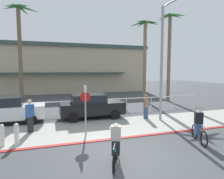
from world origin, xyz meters
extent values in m
plane|color=#424447|center=(0.00, 10.00, 0.00)|extent=(80.00, 80.00, 0.00)
cube|color=#9E9E93|center=(0.00, 4.20, 0.01)|extent=(44.00, 4.00, 0.02)
cube|color=maroon|center=(0.00, 2.20, 0.01)|extent=(44.00, 0.24, 0.03)
cube|color=#BCAD8E|center=(-0.78, 26.47, 3.34)|extent=(25.94, 8.93, 6.69)
cube|color=#384C47|center=(-0.78, 26.47, 6.94)|extent=(26.54, 9.53, 0.50)
cube|color=#384C47|center=(-0.78, 21.50, 3.00)|extent=(18.16, 1.20, 0.16)
cylinder|color=white|center=(0.00, 8.50, 1.00)|extent=(21.00, 0.08, 0.08)
cylinder|color=white|center=(-5.83, 8.50, 0.50)|extent=(0.08, 0.08, 1.00)
cylinder|color=white|center=(-3.50, 8.50, 0.50)|extent=(0.08, 0.08, 1.00)
cylinder|color=white|center=(-1.17, 8.50, 0.50)|extent=(0.08, 0.08, 1.00)
cylinder|color=white|center=(1.17, 8.50, 0.50)|extent=(0.08, 0.08, 1.00)
cylinder|color=white|center=(3.50, 8.50, 0.50)|extent=(0.08, 0.08, 1.00)
cylinder|color=white|center=(5.83, 8.50, 0.50)|extent=(0.08, 0.08, 1.00)
cylinder|color=white|center=(8.17, 8.50, 0.50)|extent=(0.08, 0.08, 1.00)
cylinder|color=white|center=(10.50, 8.50, 0.50)|extent=(0.08, 0.08, 1.00)
cylinder|color=gray|center=(-0.90, 3.32, 1.10)|extent=(0.08, 0.08, 2.20)
cube|color=white|center=(-0.90, 3.32, 2.38)|extent=(0.04, 0.56, 0.36)
cylinder|color=red|center=(-0.90, 3.32, 1.98)|extent=(0.52, 0.03, 0.52)
cylinder|color=white|center=(-4.12, 2.84, 0.42)|extent=(0.20, 0.20, 0.85)
sphere|color=white|center=(-4.12, 2.84, 0.90)|extent=(0.20, 0.20, 0.20)
cylinder|color=white|center=(-4.70, 2.84, 0.42)|extent=(0.20, 0.20, 0.85)
sphere|color=white|center=(-4.70, 2.84, 0.90)|extent=(0.20, 0.20, 0.20)
cylinder|color=#9EA0A5|center=(4.45, 4.77, 3.75)|extent=(0.18, 0.18, 7.50)
cylinder|color=#9EA0A5|center=(4.45, 3.67, 7.40)|extent=(0.10, 2.20, 0.10)
cylinder|color=brown|center=(-5.10, 13.82, 4.63)|extent=(0.36, 0.36, 9.27)
cone|color=#387F3D|center=(-4.17, 13.82, 9.02)|extent=(1.95, 0.32, 0.80)
cone|color=#387F3D|center=(-4.72, 14.30, 9.00)|extent=(1.10, 1.26, 0.83)
cone|color=#387F3D|center=(-5.31, 14.72, 9.00)|extent=(0.74, 1.96, 0.85)
cone|color=#387F3D|center=(-5.79, 14.15, 9.14)|extent=(1.56, 0.97, 0.58)
cone|color=#387F3D|center=(-5.65, 13.55, 9.11)|extent=(1.31, 0.85, 0.62)
cone|color=#387F3D|center=(-5.30, 12.94, 9.06)|extent=(0.73, 1.90, 0.72)
cone|color=#387F3D|center=(-4.61, 13.20, 9.12)|extent=(1.27, 1.48, 0.61)
cylinder|color=#846B4C|center=(7.38, 12.80, 4.29)|extent=(0.36, 0.36, 8.57)
cone|color=#2D6B33|center=(8.19, 12.80, 8.44)|extent=(1.67, 0.32, 0.58)
cone|color=#2D6B33|center=(7.79, 13.32, 8.34)|extent=(1.14, 1.32, 0.76)
cone|color=#2D6B33|center=(7.22, 13.50, 8.40)|extent=(0.64, 1.53, 0.66)
cone|color=#2D6B33|center=(6.62, 13.17, 8.32)|extent=(1.75, 1.06, 0.81)
cone|color=#2D6B33|center=(6.71, 12.48, 8.44)|extent=(1.53, 0.96, 0.58)
cone|color=#2D6B33|center=(7.17, 11.90, 8.32)|extent=(0.75, 1.97, 0.81)
cone|color=#2D6B33|center=(7.84, 12.22, 8.38)|extent=(1.22, 1.42, 0.68)
cylinder|color=#756047|center=(9.78, 11.84, 4.63)|extent=(0.36, 0.36, 9.25)
cone|color=#387F3D|center=(10.54, 11.84, 9.11)|extent=(1.58, 0.32, 0.60)
cone|color=#387F3D|center=(10.30, 12.49, 9.02)|extent=(1.34, 1.57, 0.77)
cone|color=#387F3D|center=(9.59, 12.66, 9.08)|extent=(0.70, 1.79, 0.67)
cone|color=#387F3D|center=(9.23, 12.10, 9.01)|extent=(1.34, 0.86, 0.77)
cone|color=#387F3D|center=(9.00, 11.46, 8.99)|extent=(1.77, 1.07, 0.83)
cone|color=#387F3D|center=(9.59, 11.01, 9.01)|extent=(0.71, 1.80, 0.79)
cone|color=#387F3D|center=(10.29, 11.19, 9.05)|extent=(1.33, 1.56, 0.72)
cube|color=white|center=(-5.15, 7.02, 0.73)|extent=(4.40, 1.80, 0.80)
cube|color=#1E2328|center=(-5.40, 7.02, 1.41)|extent=(2.29, 1.58, 0.56)
cylinder|color=black|center=(-3.74, 7.92, 0.33)|extent=(0.66, 0.22, 0.66)
cylinder|color=black|center=(-3.74, 6.12, 0.33)|extent=(0.66, 0.22, 0.66)
cube|color=black|center=(0.19, 6.72, 0.73)|extent=(4.40, 1.80, 0.80)
cube|color=#1E2328|center=(-0.06, 6.72, 1.41)|extent=(2.29, 1.58, 0.56)
cylinder|color=black|center=(1.60, 7.62, 0.33)|extent=(0.66, 0.22, 0.66)
cylinder|color=black|center=(1.60, 5.82, 0.33)|extent=(0.66, 0.22, 0.66)
cylinder|color=black|center=(-1.22, 7.62, 0.33)|extent=(0.66, 0.22, 0.66)
cylinder|color=black|center=(-1.22, 5.82, 0.33)|extent=(0.66, 0.22, 0.66)
torus|color=black|center=(-0.74, -0.83, 0.33)|extent=(0.35, 0.68, 0.72)
torus|color=black|center=(-0.29, 0.17, 0.33)|extent=(0.35, 0.68, 0.72)
cylinder|color=#197F7A|center=(-0.43, -0.14, 0.48)|extent=(0.33, 0.65, 0.35)
cylinder|color=#197F7A|center=(-0.65, -0.61, 0.62)|extent=(0.20, 0.37, 0.07)
cylinder|color=#197F7A|center=(-0.47, -0.22, 0.55)|extent=(0.05, 0.05, 0.44)
cylinder|color=silver|center=(-0.72, -0.79, 0.88)|extent=(0.24, 0.47, 0.04)
cube|color=#232326|center=(-0.47, -0.22, 0.61)|extent=(0.39, 0.41, 0.52)
cube|color=#B7B2A8|center=(-0.47, -0.22, 1.13)|extent=(0.42, 0.38, 0.52)
sphere|color=beige|center=(-0.47, -0.22, 1.36)|extent=(0.22, 0.22, 0.22)
torus|color=black|center=(3.74, 0.09, 0.33)|extent=(0.31, 0.70, 0.72)
torus|color=black|center=(4.13, 1.12, 0.33)|extent=(0.31, 0.70, 0.72)
cylinder|color=gold|center=(4.01, 0.80, 0.48)|extent=(0.29, 0.66, 0.35)
cylinder|color=gold|center=(3.83, 0.31, 0.62)|extent=(0.18, 0.38, 0.07)
cylinder|color=gold|center=(3.98, 0.72, 0.55)|extent=(0.05, 0.05, 0.44)
cylinder|color=silver|center=(3.76, 0.14, 0.88)|extent=(0.21, 0.48, 0.04)
cube|color=#384C7A|center=(3.98, 0.72, 0.61)|extent=(0.37, 0.40, 0.52)
cube|color=black|center=(3.98, 0.72, 1.13)|extent=(0.41, 0.36, 0.52)
sphere|color=#D6A884|center=(3.98, 0.72, 1.36)|extent=(0.22, 0.22, 0.22)
cylinder|color=#232326|center=(-3.68, 4.59, 0.43)|extent=(0.44, 0.44, 0.86)
cube|color=#2D5699|center=(-3.68, 4.59, 1.20)|extent=(0.44, 0.48, 0.67)
sphere|color=beige|center=(-3.68, 4.59, 1.68)|extent=(0.24, 0.24, 0.24)
cylinder|color=#384C7A|center=(3.70, 5.41, 0.41)|extent=(0.36, 0.36, 0.81)
cube|color=#93705B|center=(3.70, 5.41, 1.13)|extent=(0.32, 0.43, 0.63)
sphere|color=#9E7556|center=(3.70, 5.41, 1.58)|extent=(0.22, 0.22, 0.22)
camera|label=1|loc=(-2.72, -6.66, 3.33)|focal=31.68mm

